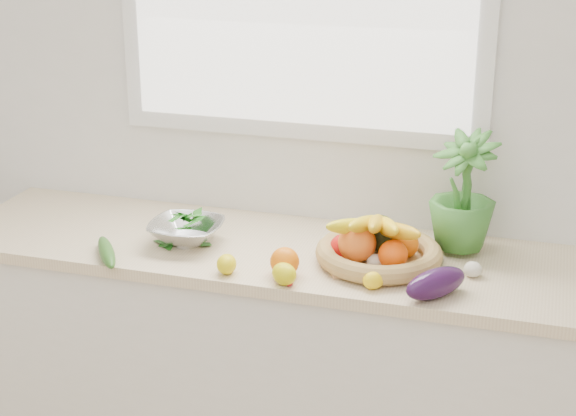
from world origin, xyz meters
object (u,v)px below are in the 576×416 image
(colander_with_spinach, at_px, (186,226))
(cucumber, at_px, (107,252))
(eggplant, at_px, (436,283))
(apple, at_px, (343,248))
(potted_herb, at_px, (463,190))
(fruit_basket, at_px, (378,247))

(colander_with_spinach, bearing_deg, cucumber, -136.35)
(eggplant, bearing_deg, apple, 150.82)
(potted_herb, relative_size, colander_with_spinach, 1.53)
(potted_herb, bearing_deg, apple, -152.34)
(eggplant, xyz_separation_m, potted_herb, (0.03, 0.36, 0.17))
(apple, height_order, potted_herb, potted_herb)
(eggplant, distance_m, fruit_basket, 0.29)
(eggplant, xyz_separation_m, fruit_basket, (-0.21, 0.19, 0.01))
(apple, relative_size, colander_with_spinach, 0.35)
(cucumber, distance_m, potted_herb, 1.16)
(apple, distance_m, cucumber, 0.76)
(fruit_basket, height_order, colander_with_spinach, fruit_basket)
(eggplant, bearing_deg, cucumber, -178.47)
(cucumber, height_order, fruit_basket, fruit_basket)
(cucumber, bearing_deg, colander_with_spinach, 43.65)
(cucumber, xyz_separation_m, colander_with_spinach, (0.20, 0.19, 0.04))
(eggplant, relative_size, cucumber, 0.86)
(colander_with_spinach, bearing_deg, eggplant, -10.69)
(cucumber, bearing_deg, fruit_basket, 14.72)
(eggplant, distance_m, potted_herb, 0.40)
(apple, bearing_deg, fruit_basket, 7.63)
(cucumber, bearing_deg, eggplant, 1.53)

